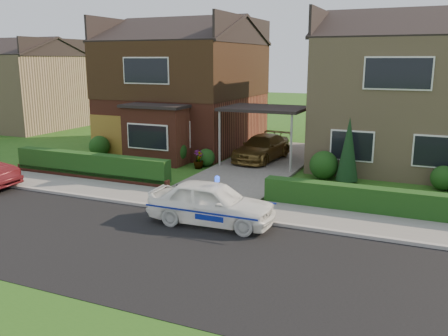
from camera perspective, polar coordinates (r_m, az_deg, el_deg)
The scene contains 24 objects.
ground at distance 13.31m, azimuth -10.97°, elevation -9.08°, with size 120.00×120.00×0.00m, color #245416.
road at distance 13.31m, azimuth -10.97°, elevation -9.08°, with size 60.00×6.00×0.02m, color black.
kerb at distance 15.73m, azimuth -4.68°, elevation -5.17°, with size 60.00×0.16×0.12m, color #9E9993.
sidewalk at distance 16.62m, azimuth -2.96°, elevation -4.18°, with size 60.00×2.00×0.10m, color slate.
driveway at distance 22.79m, azimuth 4.81°, elevation 0.54°, with size 3.80×12.00×0.12m, color #666059.
house_left at distance 27.27m, azimuth -4.75°, elevation 10.53°, with size 7.50×9.53×7.25m.
house_right at distance 24.15m, azimuth 20.70°, elevation 9.10°, with size 7.50×8.06×7.25m.
carport_link at distance 22.33m, azimuth 4.90°, elevation 7.04°, with size 3.80×3.00×2.77m.
garage_door at distance 25.57m, azimuth -13.74°, elevation 3.83°, with size 2.20×0.10×2.10m, color brown.
dwarf_wall at distance 20.66m, azimuth -15.98°, elevation -0.88°, with size 7.70×0.25×0.36m, color brown.
hedge_left at distance 20.82m, azimuth -15.69°, elevation -1.27°, with size 7.50×0.55×0.90m, color #143811.
hedge_right at distance 16.26m, azimuth 17.83°, elevation -5.38°, with size 7.50×0.55×0.80m, color #143811.
shrub_left_far at distance 25.45m, azimuth -14.76°, elevation 2.57°, with size 1.08×1.08×1.08m, color #143811.
shrub_left_mid at distance 22.76m, azimuth -6.14°, elevation 2.04°, with size 1.32×1.32×1.32m, color #143811.
shrub_left_near at distance 22.34m, azimuth -2.18°, elevation 1.27°, with size 0.84×0.84×0.84m, color #143811.
shrub_right_near at distance 20.35m, azimuth 11.92°, elevation 0.35°, with size 1.20×1.20×1.20m, color #143811.
shrub_right_mid at distance 20.09m, azimuth 24.89°, elevation -1.10°, with size 0.96×0.96×0.96m, color #143811.
conifer_a at distance 19.84m, azimuth 14.71°, elevation 1.95°, with size 0.90×0.90×2.60m, color black.
neighbour_left at distance 37.72m, azimuth -22.70°, elevation 8.41°, with size 6.50×7.00×5.20m, color tan.
police_car at distance 14.44m, azimuth -1.51°, elevation -4.26°, with size 3.60×3.98×1.50m.
driveway_car at distance 23.25m, azimuth 4.61°, elevation 2.46°, with size 1.69×4.15×1.20m, color brown.
potted_plant_a at distance 20.50m, azimuth -12.41°, elevation -0.29°, with size 0.37×0.25×0.70m, color gray.
potted_plant_b at distance 21.86m, azimuth -3.09°, elevation 0.87°, with size 0.33×0.41×0.74m, color gray.
potted_plant_c at distance 21.85m, azimuth -3.10°, elevation 1.01°, with size 0.47×0.47×0.85m, color gray.
Camera 1 is at (7.15, -10.08, 4.94)m, focal length 38.00 mm.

